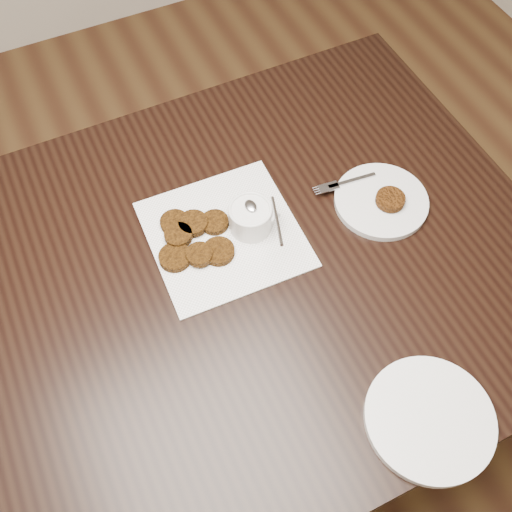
{
  "coord_description": "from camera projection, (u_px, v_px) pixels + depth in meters",
  "views": [
    {
      "loc": [
        -0.11,
        -0.43,
        1.74
      ],
      "look_at": [
        0.15,
        0.1,
        0.8
      ],
      "focal_mm": 41.59,
      "sensor_mm": 36.0,
      "label": 1
    }
  ],
  "objects": [
    {
      "name": "floor",
      "position": [
        224.0,
        448.0,
        1.71
      ],
      "size": [
        4.0,
        4.0,
        0.0
      ],
      "primitive_type": "plane",
      "color": "brown",
      "rests_on": "ground"
    },
    {
      "name": "sauce_ramekin",
      "position": [
        250.0,
        208.0,
        1.15
      ],
      "size": [
        0.15,
        0.15,
        0.12
      ],
      "primitive_type": null,
      "rotation": [
        0.0,
        0.0,
        -0.34
      ],
      "color": "silver",
      "rests_on": "napkin"
    },
    {
      "name": "napkin",
      "position": [
        224.0,
        234.0,
        1.2
      ],
      "size": [
        0.3,
        0.3,
        0.0
      ],
      "primitive_type": "cube",
      "rotation": [
        0.0,
        0.0,
        -0.03
      ],
      "color": "white",
      "rests_on": "table"
    },
    {
      "name": "plate_with_patty",
      "position": [
        382.0,
        199.0,
        1.23
      ],
      "size": [
        0.22,
        0.22,
        0.03
      ],
      "primitive_type": null,
      "rotation": [
        0.0,
        0.0,
        -0.1
      ],
      "color": "silver",
      "rests_on": "table"
    },
    {
      "name": "patty_cluster",
      "position": [
        190.0,
        235.0,
        1.18
      ],
      "size": [
        0.27,
        0.27,
        0.02
      ],
      "primitive_type": null,
      "rotation": [
        0.0,
        0.0,
        -0.38
      ],
      "color": "#5D340C",
      "rests_on": "napkin"
    },
    {
      "name": "table",
      "position": [
        190.0,
        368.0,
        1.44
      ],
      "size": [
        1.53,
        0.98,
        0.75
      ],
      "primitive_type": "cube",
      "color": "black",
      "rests_on": "floor"
    },
    {
      "name": "plate_empty",
      "position": [
        430.0,
        419.0,
        0.99
      ],
      "size": [
        0.28,
        0.28,
        0.02
      ],
      "primitive_type": "cylinder",
      "rotation": [
        0.0,
        0.0,
        0.32
      ],
      "color": "white",
      "rests_on": "table"
    }
  ]
}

